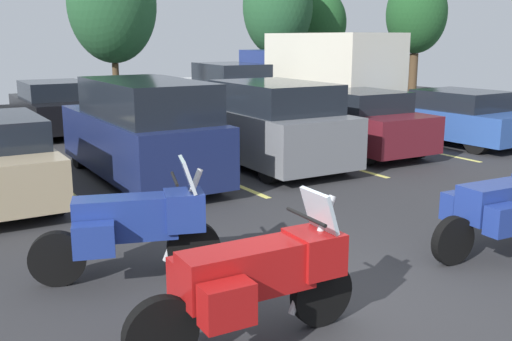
% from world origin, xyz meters
% --- Properties ---
extents(ground, '(44.00, 44.00, 0.10)m').
position_xyz_m(ground, '(0.00, 0.00, -0.05)').
color(ground, '#2D2D30').
extents(motorcycle_touring, '(2.29, 0.94, 1.36)m').
position_xyz_m(motorcycle_touring, '(-1.33, -0.19, 0.64)').
color(motorcycle_touring, black).
rests_on(motorcycle_touring, ground).
extents(motorcycle_second, '(2.09, 1.09, 1.40)m').
position_xyz_m(motorcycle_second, '(-1.73, 1.80, 0.65)').
color(motorcycle_second, black).
rests_on(motorcycle_second, ground).
extents(motorcycle_third, '(2.19, 0.98, 1.36)m').
position_xyz_m(motorcycle_third, '(2.61, 0.08, 0.64)').
color(motorcycle_third, black).
rests_on(motorcycle_third, ground).
extents(parking_stripes, '(22.95, 5.01, 0.01)m').
position_xyz_m(parking_stripes, '(-1.37, 6.39, 0.00)').
color(parking_stripes, '#EAE066').
rests_on(parking_stripes, ground).
extents(car_navy, '(1.84, 4.89, 1.97)m').
position_xyz_m(car_navy, '(0.13, 6.33, 0.97)').
color(car_navy, navy).
rests_on(car_navy, ground).
extents(car_grey, '(2.08, 4.29, 1.82)m').
position_xyz_m(car_grey, '(2.98, 6.15, 0.90)').
color(car_grey, slate).
rests_on(car_grey, ground).
extents(car_maroon, '(1.98, 4.40, 1.51)m').
position_xyz_m(car_maroon, '(5.58, 6.42, 0.73)').
color(car_maroon, maroon).
rests_on(car_maroon, ground).
extents(car_blue, '(1.99, 4.41, 1.40)m').
position_xyz_m(car_blue, '(8.68, 6.02, 0.68)').
color(car_blue, '#2D519E').
rests_on(car_blue, ground).
extents(car_far_black, '(1.88, 4.38, 1.51)m').
position_xyz_m(car_far_black, '(0.14, 13.29, 0.73)').
color(car_far_black, black).
rests_on(car_far_black, ground).
extents(car_far_green, '(2.13, 4.81, 1.52)m').
position_xyz_m(car_far_green, '(2.99, 13.36, 0.73)').
color(car_far_green, '#235638').
rests_on(car_far_green, ground).
extents(car_far_white, '(2.24, 4.82, 1.90)m').
position_xyz_m(car_far_white, '(5.84, 13.16, 0.94)').
color(car_far_white, white).
rests_on(car_far_white, ground).
extents(box_truck, '(2.43, 6.81, 2.88)m').
position_xyz_m(box_truck, '(8.85, 12.07, 1.52)').
color(box_truck, navy).
rests_on(box_truck, ground).
extents(tree_left, '(3.09, 3.09, 5.93)m').
position_xyz_m(tree_left, '(19.53, 17.64, 3.90)').
color(tree_left, '#4C3823').
rests_on(tree_left, ground).
extents(tree_far_right, '(3.04, 3.04, 6.18)m').
position_xyz_m(tree_far_right, '(10.80, 17.45, 4.04)').
color(tree_far_right, '#4C3823').
rests_on(tree_far_right, ground).
extents(tree_center, '(2.68, 2.68, 5.05)m').
position_xyz_m(tree_center, '(14.21, 18.92, 3.40)').
color(tree_center, '#4C3823').
rests_on(tree_center, ground).
extents(tree_center_right, '(3.31, 3.31, 6.16)m').
position_xyz_m(tree_center_right, '(3.57, 17.85, 3.96)').
color(tree_center_right, '#4C3823').
rests_on(tree_center_right, ground).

